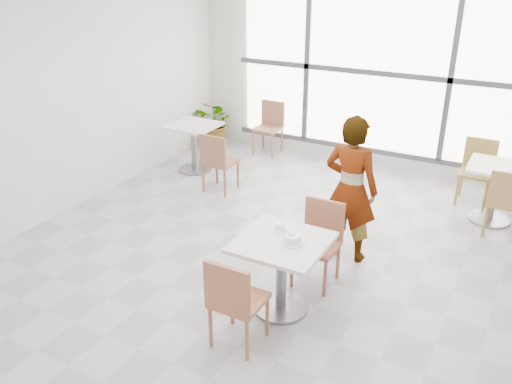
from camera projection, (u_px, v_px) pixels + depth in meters
The scene contains 17 objects.
floor at pixel (269, 265), 5.81m from camera, with size 7.00×7.00×0.00m, color #9E9EA5.
wall_back at pixel (376, 72), 8.00m from camera, with size 6.00×6.00×0.00m, color silver.
wall_left at pixel (54, 99), 6.51m from camera, with size 7.00×7.00×0.00m, color silver.
window at pixel (375, 73), 7.95m from camera, with size 4.60×0.07×2.52m.
main_table at pixel (282, 262), 4.88m from camera, with size 0.80×0.80×0.75m.
chair_near at pixel (234, 298), 4.40m from camera, with size 0.42×0.42×0.87m.
chair_far at pixel (320, 237), 5.37m from camera, with size 0.42×0.42×0.87m.
oatmeal_bowl at pixel (293, 239), 4.73m from camera, with size 0.21×0.21×0.09m.
coffee_cup at pixel (279, 227), 4.96m from camera, with size 0.16×0.13×0.07m.
person at pixel (351, 189), 5.67m from camera, with size 0.60×0.39×1.64m, color black.
bg_table_left at pixel (194, 141), 8.18m from camera, with size 0.70×0.70×0.75m.
bg_table_right at pixel (495, 185), 6.60m from camera, with size 0.70×0.70×0.75m.
bg_chair_left_near at pixel (217, 159), 7.41m from camera, with size 0.42×0.42×0.87m.
bg_chair_left_far at pixel (270, 124), 8.97m from camera, with size 0.42×0.42×0.87m.
bg_chair_right_near at pixel (507, 200), 6.18m from camera, with size 0.42×0.42×0.87m.
bg_chair_right_far at pixel (477, 167), 7.14m from camera, with size 0.42×0.42×0.87m.
plant_left at pixel (215, 123), 9.33m from camera, with size 0.74×0.64×0.82m, color #41733E.
Camera 1 is at (2.25, -4.43, 3.11)m, focal length 37.13 mm.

